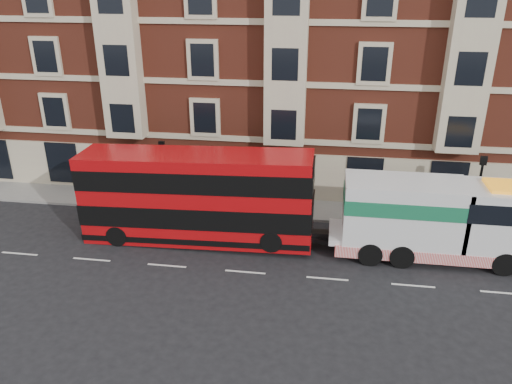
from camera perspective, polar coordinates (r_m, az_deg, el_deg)
ground at (r=24.80m, az=-1.23°, el=-9.13°), size 120.00×120.00×0.00m
sidewalk at (r=31.29m, az=1.07°, el=-1.71°), size 90.00×3.00×0.15m
victorian_terrace at (r=35.90m, az=3.67°, el=18.09°), size 45.00×12.00×20.40m
lamp_post_west at (r=30.41m, az=-10.52°, el=2.45°), size 0.35×0.15×4.35m
lamp_post_east at (r=30.05m, az=24.08°, el=0.47°), size 0.35×0.15×4.35m
double_decker_bus at (r=26.67m, az=-6.79°, el=-0.43°), size 12.31×2.83×4.99m
tow_truck at (r=26.56m, az=19.32°, el=-2.86°), size 9.86×2.91×4.11m
pedestrian at (r=32.75m, az=-13.98°, el=0.46°), size 0.64×0.47×1.64m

